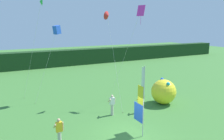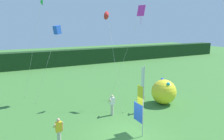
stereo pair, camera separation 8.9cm
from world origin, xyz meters
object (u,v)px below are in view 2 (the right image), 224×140
at_px(person_far_left, 141,102).
at_px(kite_blue_box_3, 57,30).
at_px(kite_green_delta_5, 41,3).
at_px(banner_flag, 140,102).
at_px(inflatable_balloon, 164,92).
at_px(kite_red_delta_0, 108,16).
at_px(person_near_banner, 112,104).
at_px(kite_magenta_diamond_2, 140,15).
at_px(person_mid_field, 59,130).

xyz_separation_m(person_far_left, kite_blue_box_3, (-5.01, 6.21, 5.67)).
bearing_deg(kite_green_delta_5, banner_flag, -66.40).
height_order(banner_flag, person_far_left, banner_flag).
height_order(inflatable_balloon, kite_blue_box_3, kite_blue_box_3).
xyz_separation_m(inflatable_balloon, kite_red_delta_0, (-4.22, 2.77, 6.62)).
bearing_deg(person_far_left, kite_blue_box_3, 128.92).
bearing_deg(kite_red_delta_0, kite_blue_box_3, 144.04).
relative_size(person_near_banner, kite_red_delta_0, 0.20).
bearing_deg(kite_blue_box_3, kite_red_delta_0, -35.96).
bearing_deg(banner_flag, kite_red_delta_0, 81.75).
distance_m(banner_flag, kite_green_delta_5, 12.08).
xyz_separation_m(person_near_banner, kite_green_delta_5, (-3.89, 5.65, 7.99)).
height_order(inflatable_balloon, kite_magenta_diamond_2, kite_magenta_diamond_2).
height_order(banner_flag, person_near_banner, banner_flag).
xyz_separation_m(inflatable_balloon, kite_blue_box_3, (-7.96, 5.49, 5.43)).
bearing_deg(kite_magenta_diamond_2, kite_green_delta_5, 152.44).
height_order(person_near_banner, inflatable_balloon, inflatable_balloon).
relative_size(kite_red_delta_0, kite_magenta_diamond_2, 0.94).
bearing_deg(kite_red_delta_0, person_near_banner, -110.50).
relative_size(person_far_left, kite_blue_box_3, 0.24).
distance_m(person_mid_field, person_far_left, 7.30).
bearing_deg(inflatable_balloon, kite_blue_box_3, 145.43).
bearing_deg(person_mid_field, kite_blue_box_3, 75.09).
relative_size(person_near_banner, person_mid_field, 1.02).
xyz_separation_m(kite_magenta_diamond_2, kite_blue_box_3, (-6.26, 3.84, -1.26)).
relative_size(banner_flag, inflatable_balloon, 1.97).
xyz_separation_m(person_far_left, inflatable_balloon, (2.95, 0.72, 0.25)).
bearing_deg(banner_flag, inflatable_balloon, 35.39).
relative_size(banner_flag, person_near_banner, 2.75).
height_order(person_far_left, inflatable_balloon, inflatable_balloon).
height_order(person_near_banner, kite_blue_box_3, kite_blue_box_3).
height_order(banner_flag, kite_blue_box_3, kite_blue_box_3).
xyz_separation_m(person_mid_field, kite_blue_box_3, (2.10, 7.87, 5.68)).
xyz_separation_m(kite_blue_box_3, kite_green_delta_5, (-1.23, 0.07, 2.32)).
bearing_deg(person_far_left, kite_red_delta_0, 110.04).
distance_m(inflatable_balloon, kite_magenta_diamond_2, 7.09).
distance_m(person_far_left, kite_blue_box_3, 9.79).
bearing_deg(person_near_banner, inflatable_balloon, 0.98).
relative_size(person_far_left, kite_magenta_diamond_2, 0.19).
distance_m(person_mid_field, kite_green_delta_5, 11.31).
xyz_separation_m(banner_flag, kite_red_delta_0, (0.93, 6.44, 5.56)).
height_order(person_near_banner, person_far_left, person_near_banner).
xyz_separation_m(banner_flag, inflatable_balloon, (5.16, 3.66, -1.06)).
distance_m(banner_flag, kite_blue_box_3, 10.52).
height_order(banner_flag, kite_magenta_diamond_2, kite_magenta_diamond_2).
height_order(person_mid_field, person_far_left, person_far_left).
relative_size(person_far_left, inflatable_balloon, 0.71).
distance_m(person_far_left, kite_green_delta_5, 11.92).
relative_size(person_mid_field, inflatable_balloon, 0.70).
bearing_deg(person_far_left, kite_magenta_diamond_2, 62.11).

